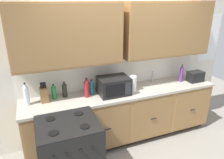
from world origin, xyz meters
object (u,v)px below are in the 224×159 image
Objects in this scene: microwave at (114,86)px; paper_towel_roll at (133,83)px; bottle_teal at (92,87)px; bottle_violet at (181,73)px; bottle_clear at (26,94)px; stove_range at (70,154)px; bottle_dark at (65,89)px; toaster at (195,76)px; knife_block at (44,94)px; bottle_red at (87,88)px; bottle_green at (54,92)px.

paper_towel_roll is (0.34, -0.00, -0.01)m from microwave.
bottle_teal is 1.68m from bottle_violet.
paper_towel_roll is 1.63m from bottle_clear.
bottle_dark is at bearing 81.79° from stove_range.
knife_block is (-2.65, 0.17, 0.02)m from toaster.
stove_range is at bearing -98.21° from bottle_dark.
knife_block reaches higher than bottle_red.
knife_block reaches higher than toaster.
bottle_clear is (-1.29, 0.11, 0.02)m from microwave.
toaster is 2.35m from bottle_dark.
toaster is (1.60, -0.04, -0.04)m from microwave.
bottle_teal is at bearing 168.62° from paper_towel_roll.
bottle_clear is 0.55m from bottle_dark.
bottle_violet is (-0.25, 0.10, 0.06)m from toaster.
bottle_teal reaches higher than bottle_green.
bottle_teal is (-1.92, 0.17, 0.02)m from toaster.
bottle_dark is at bearing 170.29° from paper_towel_roll.
bottle_red is (0.63, -0.07, 0.03)m from knife_block.
bottle_dark is (0.31, 0.06, 0.01)m from knife_block.
bottle_violet is (2.40, -0.07, 0.04)m from knife_block.
bottle_red reaches higher than stove_range.
bottle_clear is 1.36× the size of bottle_dark.
paper_towel_roll is 1.07× the size of bottle_teal.
stove_range is at bearing -86.33° from bottle_green.
paper_towel_roll reaches higher than bottle_dark.
toaster is 1.13× the size of bottle_dark.
bottle_green is (-0.05, 0.78, 0.57)m from stove_range.
bottle_violet reaches higher than knife_block.
bottle_green reaches higher than stove_range.
bottle_clear is (-0.96, -0.02, 0.05)m from bottle_teal.
stove_range is 1.46m from paper_towel_roll.
bottle_red is at bearing 172.18° from microwave.
knife_block is 0.92× the size of bottle_clear.
stove_range is 1.20m from microwave.
bottle_violet is 0.96× the size of bottle_clear.
bottle_clear is (-2.64, 0.06, 0.01)m from bottle_violet.
stove_range is at bearing -144.91° from microwave.
paper_towel_roll reaches higher than stove_range.
stove_range is 0.98m from bottle_dark.
bottle_dark is at bearing 166.10° from microwave.
bottle_teal is (-0.32, 0.13, -0.02)m from microwave.
microwave is at bearing -177.76° from bottle_violet.
toaster is at bearing -3.08° from bottle_clear.
bottle_red is (-0.76, 0.06, 0.02)m from paper_towel_roll.
microwave is 0.34m from paper_towel_roll.
knife_block is 1.39m from paper_towel_roll.
bottle_clear is 1.42× the size of bottle_green.
knife_block is at bearing 105.09° from stove_range.
bottle_green is at bearing 9.32° from bottle_clear.
bottle_red is 0.13m from bottle_teal.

